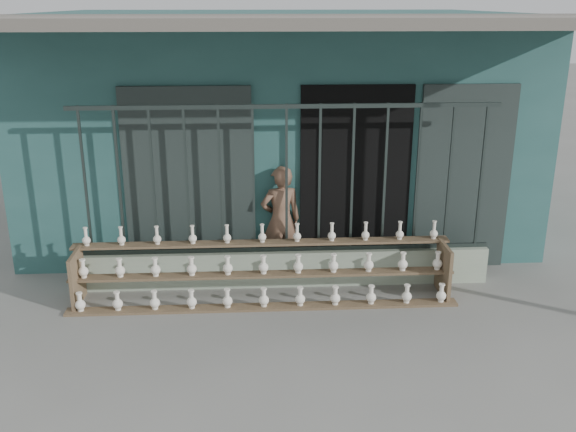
{
  "coord_description": "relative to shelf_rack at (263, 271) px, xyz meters",
  "views": [
    {
      "loc": [
        -0.4,
        -6.01,
        3.37
      ],
      "look_at": [
        0.0,
        1.0,
        1.0
      ],
      "focal_mm": 40.0,
      "sensor_mm": 36.0,
      "label": 1
    }
  ],
  "objects": [
    {
      "name": "ground",
      "position": [
        0.3,
        -0.89,
        -0.36
      ],
      "size": [
        60.0,
        60.0,
        0.0
      ],
      "primitive_type": "plane",
      "color": "slate"
    },
    {
      "name": "elderly_woman",
      "position": [
        0.25,
        0.8,
        0.35
      ],
      "size": [
        0.58,
        0.44,
        1.42
      ],
      "primitive_type": "imported",
      "rotation": [
        0.0,
        0.0,
        3.34
      ],
      "color": "brown",
      "rests_on": "ground"
    },
    {
      "name": "parapet_wall",
      "position": [
        0.3,
        0.41,
        -0.13
      ],
      "size": [
        5.0,
        0.2,
        0.45
      ],
      "primitive_type": "cube",
      "color": "#98A990",
      "rests_on": "ground"
    },
    {
      "name": "security_fence",
      "position": [
        0.3,
        0.41,
        0.99
      ],
      "size": [
        5.0,
        0.04,
        1.8
      ],
      "color": "#283330",
      "rests_on": "parapet_wall"
    },
    {
      "name": "shelf_rack",
      "position": [
        0.0,
        0.0,
        0.0
      ],
      "size": [
        4.5,
        0.68,
        0.85
      ],
      "color": "brown",
      "rests_on": "ground"
    },
    {
      "name": "workshop_building",
      "position": [
        0.3,
        3.34,
        1.26
      ],
      "size": [
        7.4,
        6.6,
        3.21
      ],
      "color": "#275250",
      "rests_on": "ground"
    }
  ]
}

